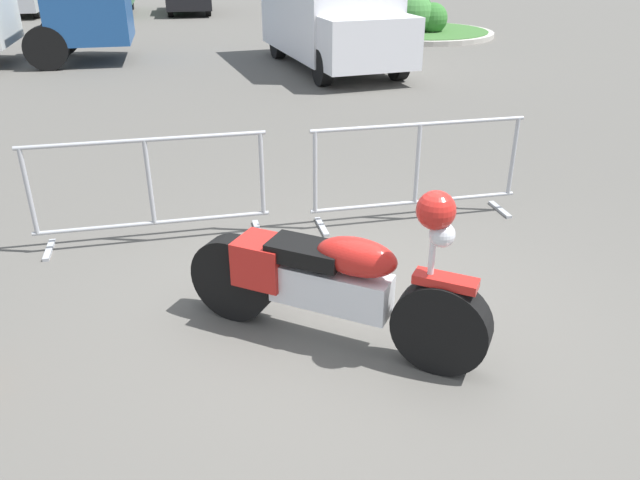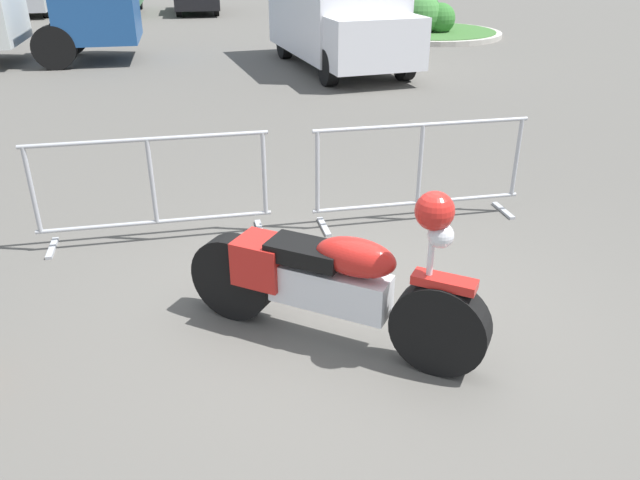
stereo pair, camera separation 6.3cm
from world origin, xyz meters
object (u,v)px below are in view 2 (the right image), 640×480
motorcycle (330,281)px  crowd_barrier_near (153,189)px  crowd_barrier_far (420,171)px  delivery_van (337,10)px

motorcycle → crowd_barrier_near: (-1.36, 2.00, 0.05)m
crowd_barrier_near → crowd_barrier_far: same height
crowd_barrier_far → delivery_van: size_ratio=0.44×
motorcycle → crowd_barrier_near: motorcycle is taller
crowd_barrier_far → delivery_van: (0.93, 8.63, 0.69)m
crowd_barrier_far → delivery_van: bearing=83.8°
crowd_barrier_far → motorcycle: bearing=-124.2°
crowd_barrier_near → crowd_barrier_far: bearing=0.0°
crowd_barrier_near → crowd_barrier_far: 2.71m
motorcycle → delivery_van: bearing=113.5°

